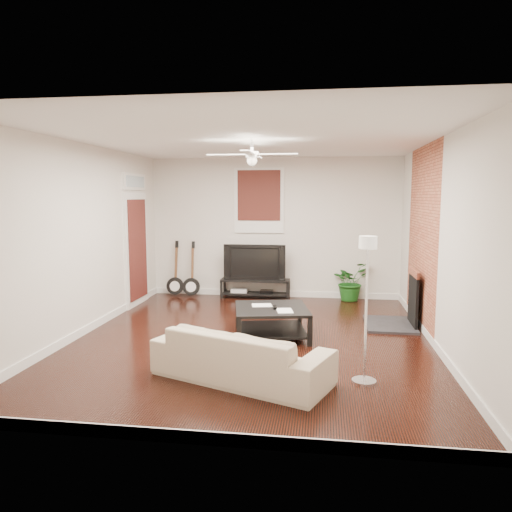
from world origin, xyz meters
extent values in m
cube|color=black|center=(0.00, 0.00, 0.00)|extent=(5.00, 6.00, 0.01)
cube|color=white|center=(0.00, 0.00, 2.80)|extent=(5.00, 6.00, 0.01)
cube|color=silver|center=(0.00, 3.00, 1.40)|extent=(5.00, 0.01, 2.80)
cube|color=silver|center=(0.00, -3.00, 1.40)|extent=(5.00, 0.01, 2.80)
cube|color=silver|center=(-2.50, 0.00, 1.40)|extent=(0.01, 6.00, 2.80)
cube|color=silver|center=(2.50, 0.00, 1.40)|extent=(0.01, 6.00, 2.80)
cube|color=#9F4A33|center=(2.49, 1.00, 1.40)|extent=(0.02, 2.20, 2.80)
cube|color=black|center=(2.20, 1.00, 0.46)|extent=(0.80, 1.10, 0.92)
cube|color=#3A1610|center=(-0.30, 2.97, 1.95)|extent=(1.00, 0.06, 1.30)
cube|color=white|center=(-2.46, 1.90, 1.25)|extent=(0.08, 1.00, 2.50)
cube|color=black|center=(-0.35, 2.78, 0.19)|extent=(1.37, 0.37, 0.38)
imported|color=black|center=(-0.35, 2.80, 0.74)|extent=(1.23, 0.16, 0.71)
cube|color=black|center=(0.26, 0.16, 0.22)|extent=(1.21, 1.21, 0.43)
imported|color=tan|center=(0.11, -1.54, 0.29)|extent=(2.13, 1.46, 0.58)
imported|color=#195618|center=(1.53, 2.82, 0.38)|extent=(0.91, 0.91, 0.77)
camera|label=1|loc=(0.99, -6.63, 2.03)|focal=33.77mm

